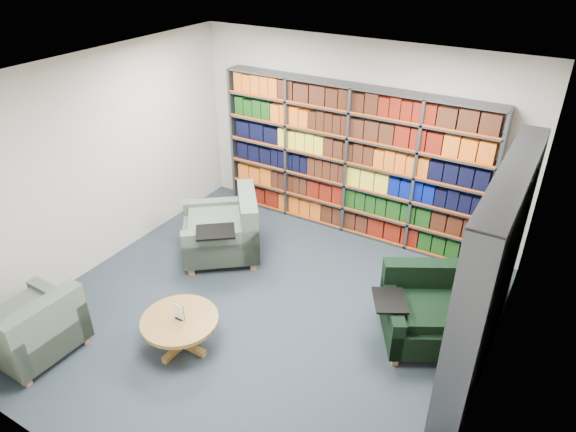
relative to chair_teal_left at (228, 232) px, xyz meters
The scene contains 7 objects.
room_shell 1.72m from the chair_teal_left, 36.64° to the right, with size 5.02×5.02×2.82m.
bookshelf_back 2.01m from the chair_teal_left, 53.96° to the left, with size 4.00×0.28×2.20m.
bookshelf_right 3.53m from the chair_teal_left, ahead, with size 0.28×2.50×2.20m.
chair_teal_left is the anchor object (origin of this frame).
chair_green_right 2.87m from the chair_teal_left, ahead, with size 1.22×1.22×0.81m.
chair_teal_front 2.68m from the chair_teal_left, 103.14° to the right, with size 0.90×1.03×0.79m.
coffee_table 1.87m from the chair_teal_left, 69.59° to the right, with size 0.84×0.84×0.59m.
Camera 1 is at (2.70, -3.98, 4.09)m, focal length 32.00 mm.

